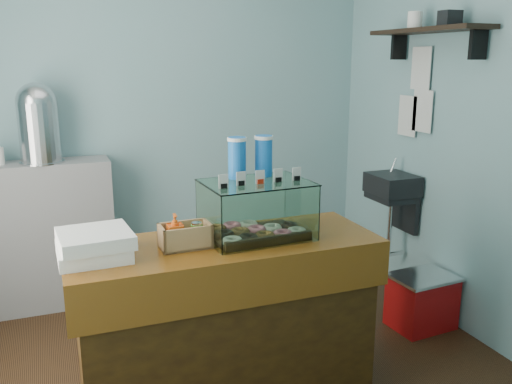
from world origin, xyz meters
name	(u,v)px	position (x,y,z in m)	size (l,w,h in m)	color
ground	(214,372)	(0.00, 0.00, 0.00)	(3.50, 3.50, 0.00)	black
room_shell	(212,80)	(0.03, 0.01, 1.71)	(3.54, 3.04, 2.82)	#76A8AD
counter	(226,320)	(0.00, -0.25, 0.46)	(1.60, 0.60, 0.90)	#462C0D
back_shelf	(43,236)	(-0.90, 1.32, 0.55)	(1.00, 0.32, 1.10)	gray
display_case	(254,204)	(0.18, -0.20, 1.07)	(0.56, 0.43, 0.52)	#311E0E
condiment_crate	(184,235)	(-0.22, -0.26, 0.96)	(0.25, 0.16, 0.18)	tan
pastry_boxes	(94,245)	(-0.64, -0.25, 0.97)	(0.35, 0.35, 0.13)	white
coffee_urn	(38,121)	(-0.86, 1.30, 1.39)	(0.31, 0.31, 0.56)	silver
red_cooler	(422,301)	(1.51, 0.03, 0.19)	(0.45, 0.36, 0.38)	#B60E0F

